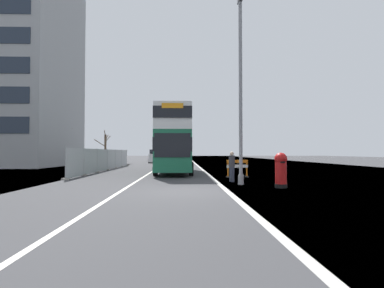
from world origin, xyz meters
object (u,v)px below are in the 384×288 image
Objects in this scene: red_pillar_postbox at (281,168)px; pedestrian_at_kerb at (232,167)px; double_decker_bus at (175,140)px; roadworks_barrier at (237,167)px; car_receding_mid at (156,157)px; car_receding_far at (156,156)px; car_oncoming_near at (173,157)px; lamppost_foreground at (241,95)px.

pedestrian_at_kerb is at bearing 120.43° from red_pillar_postbox.
roadworks_barrier is (4.25, -4.77, -1.91)m from double_decker_bus.
car_receding_far reaches higher than car_receding_mid.
car_receding_far is at bearing 97.65° from double_decker_bus.
car_oncoming_near reaches higher than roadworks_barrier.
red_pillar_postbox is at bearing -59.57° from pedestrian_at_kerb.
double_decker_bus is at bearing -82.35° from car_receding_far.
pedestrian_at_kerb reaches higher than red_pillar_postbox.
car_receding_mid is (-7.22, 33.74, -3.58)m from lamppost_foreground.
lamppost_foreground is at bearing -69.16° from double_decker_bus.
car_receding_mid reaches higher than roadworks_barrier.
car_receding_mid is (-7.87, 29.05, 0.28)m from roadworks_barrier.
double_decker_bus reaches higher than pedestrian_at_kerb.
car_oncoming_near is 23.26m from pedestrian_at_kerb.
roadworks_barrier is at bearing -76.47° from car_oncoming_near.
car_receding_far is (-3.69, 16.28, -0.09)m from car_oncoming_near.
roadworks_barrier is at bearing -76.82° from car_receding_far.
double_decker_bus is at bearing 131.72° from roadworks_barrier.
double_decker_bus is 12.18m from red_pillar_postbox.
car_receding_mid is 1.06× the size of car_receding_far.
double_decker_bus is 2.43× the size of car_oncoming_near.
roadworks_barrier is at bearing -74.84° from car_receding_mid.
pedestrian_at_kerb is at bearing 96.96° from lamppost_foreground.
roadworks_barrier is at bearing -48.28° from double_decker_bus.
lamppost_foreground is 2.32× the size of car_receding_mid.
roadworks_barrier is 3.17m from pedestrian_at_kerb.
car_receding_mid is at bearing 108.61° from car_oncoming_near.
double_decker_bus is 6.52× the size of pedestrian_at_kerb.
double_decker_bus is 1.14× the size of lamppost_foreground.
lamppost_foreground is 6.11m from roadworks_barrier.
car_receding_far is (-9.41, 42.27, 0.09)m from red_pillar_postbox.
red_pillar_postbox is 0.42× the size of car_receding_far.
roadworks_barrier is (-0.95, 6.11, -0.19)m from red_pillar_postbox.
car_receding_mid is at bearing 102.33° from pedestrian_at_kerb.
car_oncoming_near reaches higher than red_pillar_postbox.
lamppost_foreground reaches higher than double_decker_bus.
double_decker_bus is at bearing -87.99° from car_oncoming_near.
car_receding_mid is (-3.62, 24.28, -1.63)m from double_decker_bus.
lamppost_foreground reaches higher than car_receding_mid.
double_decker_bus is 15.20m from car_oncoming_near.
red_pillar_postbox is 6.19m from roadworks_barrier.
lamppost_foreground reaches higher than roadworks_barrier.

